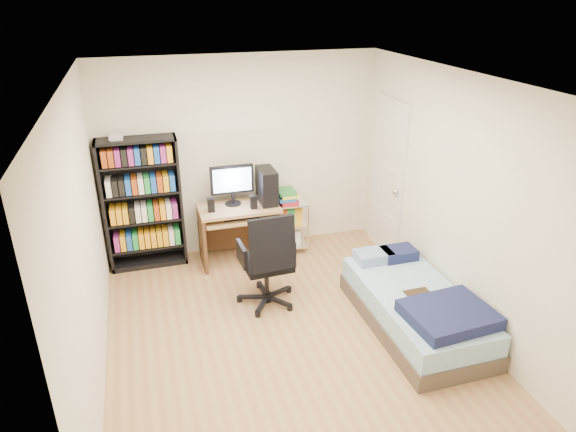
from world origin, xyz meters
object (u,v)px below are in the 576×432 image
object	(u,v)px
bed	(416,308)
computer_desk	(246,209)
office_chair	(268,276)
media_shelf	(143,202)

from	to	relation	value
bed	computer_desk	bearing A→B (deg)	124.14
computer_desk	office_chair	world-z (taller)	computer_desk
computer_desk	bed	bearing A→B (deg)	-55.86
media_shelf	computer_desk	distance (m)	1.24
media_shelf	computer_desk	size ratio (longest dim) A/B	1.37
media_shelf	office_chair	distance (m)	1.83
media_shelf	computer_desk	bearing A→B (deg)	-8.25
office_chair	bed	distance (m)	1.58
media_shelf	bed	bearing A→B (deg)	-39.96
media_shelf	bed	world-z (taller)	media_shelf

